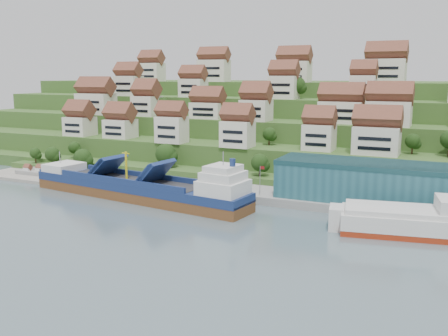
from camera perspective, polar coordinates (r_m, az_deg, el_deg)
The scene contains 11 objects.
ground at distance 133.53m, azimuth -4.71°, elevation -4.19°, with size 300.00×300.00×0.00m, color slate.
quay at distance 138.40m, azimuth 5.62°, elevation -3.21°, with size 180.00×14.00×2.20m, color gray.
pebble_beach at distance 177.41m, azimuth -19.20°, elevation -0.88°, with size 45.00×20.00×1.00m, color gray.
hillside at distance 226.06m, azimuth 8.43°, elevation 4.56°, with size 260.00×128.00×31.00m.
hillside_village at distance 184.23m, azimuth 5.23°, elevation 7.64°, with size 155.18×64.51×29.48m.
hillside_trees at distance 173.76m, azimuth -0.40°, elevation 4.77°, with size 138.95×62.92×30.09m.
warehouse at distance 132.19m, azimuth 19.16°, elevation -1.70°, with size 60.00×15.00×10.00m, color #275D69.
flagpole at distance 133.18m, azimuth 4.18°, elevation -1.18°, with size 1.28×0.16×8.00m.
beach_huts at distance 177.64m, azimuth -19.98°, elevation -0.39°, with size 14.40×3.70×2.20m.
cargo_ship at distance 139.69m, azimuth -9.37°, elevation -2.37°, with size 70.47×19.36×15.34m.
second_ship at distance 115.95m, azimuth 21.54°, elevation -5.79°, with size 33.48×17.40×9.24m.
Camera 1 is at (64.54, -111.83, 34.05)m, focal length 40.00 mm.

